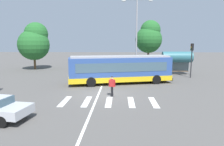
{
  "coord_description": "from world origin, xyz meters",
  "views": [
    {
      "loc": [
        1.39,
        -16.8,
        4.45
      ],
      "look_at": [
        0.58,
        3.98,
        1.3
      ],
      "focal_mm": 31.88,
      "sensor_mm": 36.0,
      "label": 1
    }
  ],
  "objects_px": {
    "parked_car_blue": "(85,65)",
    "twin_arm_street_lamp": "(137,30)",
    "traffic_light_far_corner": "(192,55)",
    "bus_stop_shelter": "(177,57)",
    "parked_car_silver": "(101,66)",
    "pedestrian_crossing_street": "(112,85)",
    "parked_car_teal": "(118,66)",
    "background_tree_right": "(149,37)",
    "city_transit_bus": "(120,69)",
    "background_tree_left": "(34,42)"
  },
  "relations": [
    {
      "from": "traffic_light_far_corner",
      "to": "background_tree_right",
      "type": "height_order",
      "value": "background_tree_right"
    },
    {
      "from": "background_tree_right",
      "to": "parked_car_silver",
      "type": "bearing_deg",
      "value": -150.14
    },
    {
      "from": "parked_car_teal",
      "to": "twin_arm_street_lamp",
      "type": "xyz_separation_m",
      "value": [
        2.54,
        -4.01,
        5.45
      ]
    },
    {
      "from": "city_transit_bus",
      "to": "pedestrian_crossing_street",
      "type": "distance_m",
      "value": 5.63
    },
    {
      "from": "parked_car_blue",
      "to": "twin_arm_street_lamp",
      "type": "distance_m",
      "value": 10.8
    },
    {
      "from": "parked_car_blue",
      "to": "twin_arm_street_lamp",
      "type": "xyz_separation_m",
      "value": [
        8.08,
        -4.65,
        5.45
      ]
    },
    {
      "from": "parked_car_silver",
      "to": "background_tree_left",
      "type": "height_order",
      "value": "background_tree_left"
    },
    {
      "from": "background_tree_left",
      "to": "background_tree_right",
      "type": "bearing_deg",
      "value": 9.72
    },
    {
      "from": "city_transit_bus",
      "to": "pedestrian_crossing_street",
      "type": "height_order",
      "value": "city_transit_bus"
    },
    {
      "from": "pedestrian_crossing_street",
      "to": "parked_car_teal",
      "type": "relative_size",
      "value": 0.38
    },
    {
      "from": "parked_car_blue",
      "to": "parked_car_teal",
      "type": "relative_size",
      "value": 0.99
    },
    {
      "from": "city_transit_bus",
      "to": "parked_car_teal",
      "type": "bearing_deg",
      "value": 91.85
    },
    {
      "from": "parked_car_blue",
      "to": "parked_car_silver",
      "type": "height_order",
      "value": "same"
    },
    {
      "from": "parked_car_blue",
      "to": "parked_car_silver",
      "type": "distance_m",
      "value": 2.88
    },
    {
      "from": "traffic_light_far_corner",
      "to": "twin_arm_street_lamp",
      "type": "relative_size",
      "value": 0.43
    },
    {
      "from": "pedestrian_crossing_street",
      "to": "background_tree_right",
      "type": "height_order",
      "value": "background_tree_right"
    },
    {
      "from": "pedestrian_crossing_street",
      "to": "background_tree_left",
      "type": "height_order",
      "value": "background_tree_left"
    },
    {
      "from": "city_transit_bus",
      "to": "bus_stop_shelter",
      "type": "xyz_separation_m",
      "value": [
        8.07,
        6.75,
        0.83
      ]
    },
    {
      "from": "bus_stop_shelter",
      "to": "background_tree_left",
      "type": "height_order",
      "value": "background_tree_left"
    },
    {
      "from": "background_tree_left",
      "to": "parked_car_silver",
      "type": "bearing_deg",
      "value": -6.98
    },
    {
      "from": "pedestrian_crossing_street",
      "to": "parked_car_silver",
      "type": "xyz_separation_m",
      "value": [
        -2.36,
        15.59,
        -0.2
      ]
    },
    {
      "from": "background_tree_left",
      "to": "parked_car_blue",
      "type": "bearing_deg",
      "value": -5.07
    },
    {
      "from": "background_tree_left",
      "to": "background_tree_right",
      "type": "height_order",
      "value": "background_tree_right"
    },
    {
      "from": "city_transit_bus",
      "to": "pedestrian_crossing_street",
      "type": "xyz_separation_m",
      "value": [
        -0.7,
        -5.56,
        -0.62
      ]
    },
    {
      "from": "pedestrian_crossing_street",
      "to": "traffic_light_far_corner",
      "type": "height_order",
      "value": "traffic_light_far_corner"
    },
    {
      "from": "parked_car_silver",
      "to": "parked_car_teal",
      "type": "relative_size",
      "value": 0.99
    },
    {
      "from": "parked_car_teal",
      "to": "twin_arm_street_lamp",
      "type": "relative_size",
      "value": 0.44
    },
    {
      "from": "bus_stop_shelter",
      "to": "parked_car_blue",
      "type": "bearing_deg",
      "value": 164.31
    },
    {
      "from": "traffic_light_far_corner",
      "to": "parked_car_teal",
      "type": "bearing_deg",
      "value": 147.39
    },
    {
      "from": "city_transit_bus",
      "to": "pedestrian_crossing_street",
      "type": "bearing_deg",
      "value": -97.17
    },
    {
      "from": "pedestrian_crossing_street",
      "to": "background_tree_right",
      "type": "xyz_separation_m",
      "value": [
        5.9,
        20.33,
        4.55
      ]
    },
    {
      "from": "traffic_light_far_corner",
      "to": "city_transit_bus",
      "type": "bearing_deg",
      "value": -156.38
    },
    {
      "from": "parked_car_teal",
      "to": "background_tree_right",
      "type": "height_order",
      "value": "background_tree_right"
    },
    {
      "from": "city_transit_bus",
      "to": "background_tree_left",
      "type": "relative_size",
      "value": 1.48
    },
    {
      "from": "city_transit_bus",
      "to": "parked_car_blue",
      "type": "xyz_separation_m",
      "value": [
        -5.87,
        10.67,
        -0.82
      ]
    },
    {
      "from": "parked_car_silver",
      "to": "traffic_light_far_corner",
      "type": "xyz_separation_m",
      "value": [
        12.18,
        -6.05,
        2.2
      ]
    },
    {
      "from": "parked_car_blue",
      "to": "bus_stop_shelter",
      "type": "xyz_separation_m",
      "value": [
        13.93,
        -3.91,
        1.65
      ]
    },
    {
      "from": "parked_car_teal",
      "to": "city_transit_bus",
      "type": "bearing_deg",
      "value": -88.15
    },
    {
      "from": "parked_car_teal",
      "to": "bus_stop_shelter",
      "type": "height_order",
      "value": "bus_stop_shelter"
    },
    {
      "from": "parked_car_silver",
      "to": "parked_car_teal",
      "type": "distance_m",
      "value": 2.74
    },
    {
      "from": "bus_stop_shelter",
      "to": "background_tree_left",
      "type": "distance_m",
      "value": 23.05
    },
    {
      "from": "traffic_light_far_corner",
      "to": "bus_stop_shelter",
      "type": "height_order",
      "value": "traffic_light_far_corner"
    },
    {
      "from": "parked_car_teal",
      "to": "twin_arm_street_lamp",
      "type": "bearing_deg",
      "value": -57.68
    },
    {
      "from": "pedestrian_crossing_street",
      "to": "background_tree_left",
      "type": "bearing_deg",
      "value": 128.88
    },
    {
      "from": "bus_stop_shelter",
      "to": "parked_car_teal",
      "type": "bearing_deg",
      "value": 158.69
    },
    {
      "from": "parked_car_blue",
      "to": "parked_car_silver",
      "type": "relative_size",
      "value": 1.0
    },
    {
      "from": "city_transit_bus",
      "to": "background_tree_right",
      "type": "bearing_deg",
      "value": 70.62
    },
    {
      "from": "background_tree_left",
      "to": "background_tree_right",
      "type": "relative_size",
      "value": 0.93
    },
    {
      "from": "parked_car_teal",
      "to": "background_tree_left",
      "type": "height_order",
      "value": "background_tree_left"
    },
    {
      "from": "parked_car_silver",
      "to": "background_tree_left",
      "type": "distance_m",
      "value": 12.06
    }
  ]
}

